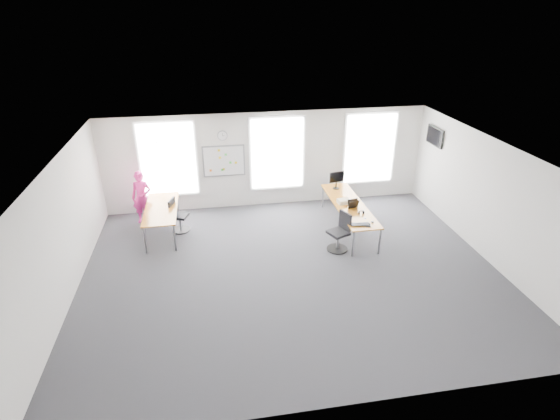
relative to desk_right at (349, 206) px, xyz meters
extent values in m
plane|color=#2A2A2F|center=(-2.03, -1.93, -0.71)|extent=(10.00, 10.00, 0.00)
plane|color=white|center=(-2.03, -1.93, 2.29)|extent=(10.00, 10.00, 0.00)
plane|color=silver|center=(-2.03, 2.07, 0.79)|extent=(10.00, 0.00, 10.00)
plane|color=silver|center=(-2.03, -5.93, 0.79)|extent=(10.00, 0.00, 10.00)
plane|color=silver|center=(-7.03, -1.93, 0.79)|extent=(0.00, 10.00, 10.00)
plane|color=silver|center=(2.97, -1.93, 0.79)|extent=(0.00, 10.00, 10.00)
cube|color=silver|center=(-5.03, 2.04, 0.99)|extent=(1.60, 0.06, 2.20)
cube|color=silver|center=(-1.73, 2.04, 0.99)|extent=(1.60, 0.06, 2.20)
cube|color=silver|center=(1.27, 2.04, 0.99)|extent=(1.60, 0.06, 2.20)
cube|color=#B7632B|center=(0.00, 0.00, 0.03)|extent=(0.84, 3.14, 0.03)
cylinder|color=gray|center=(-0.36, -1.51, -0.35)|extent=(0.05, 0.05, 0.73)
cylinder|color=gray|center=(0.36, -1.51, -0.35)|extent=(0.05, 0.05, 0.73)
cylinder|color=gray|center=(-0.36, 1.51, -0.35)|extent=(0.05, 0.05, 0.73)
cylinder|color=gray|center=(0.36, 1.51, -0.35)|extent=(0.05, 0.05, 0.73)
cube|color=#B7632B|center=(-5.24, 0.58, 0.07)|extent=(0.87, 2.18, 0.03)
cylinder|color=gray|center=(-5.61, -0.45, -0.33)|extent=(0.05, 0.05, 0.76)
cylinder|color=gray|center=(-4.86, -0.45, -0.33)|extent=(0.05, 0.05, 0.76)
cylinder|color=gray|center=(-5.61, 1.61, -0.33)|extent=(0.05, 0.05, 0.76)
cylinder|color=gray|center=(-4.86, 1.61, -0.33)|extent=(0.05, 0.05, 0.76)
cylinder|color=black|center=(-0.64, -1.12, -0.70)|extent=(0.56, 0.56, 0.03)
cylinder|color=gray|center=(-0.64, -1.12, -0.46)|extent=(0.06, 0.06, 0.45)
cube|color=black|center=(-0.64, -1.12, -0.21)|extent=(0.61, 0.61, 0.07)
cube|color=black|center=(-0.44, -1.04, 0.09)|extent=(0.22, 0.44, 0.48)
cylinder|color=black|center=(-4.77, 0.67, -0.70)|extent=(0.51, 0.51, 0.03)
cylinder|color=gray|center=(-4.77, 0.67, -0.48)|extent=(0.06, 0.06, 0.41)
cube|color=black|center=(-4.77, 0.67, -0.25)|extent=(0.55, 0.55, 0.07)
cube|color=black|center=(-4.95, 0.74, 0.03)|extent=(0.18, 0.41, 0.44)
imported|color=#D3237D|center=(-5.84, 1.41, 0.08)|extent=(0.63, 0.46, 1.59)
cube|color=silver|center=(-3.38, 2.04, 0.84)|extent=(1.20, 0.03, 0.90)
cylinder|color=gray|center=(-3.38, 2.04, 1.64)|extent=(0.30, 0.04, 0.30)
cube|color=black|center=(2.92, 1.07, 1.59)|extent=(0.06, 0.90, 0.55)
cube|color=black|center=(-0.11, -1.28, 0.06)|extent=(0.53, 0.30, 0.02)
ellipsoid|color=black|center=(0.24, -1.20, 0.07)|extent=(0.08, 0.12, 0.04)
cylinder|color=black|center=(0.14, -0.93, 0.05)|extent=(0.08, 0.08, 0.01)
cylinder|color=black|center=(0.06, -0.65, 0.09)|extent=(0.04, 0.08, 0.08)
cylinder|color=black|center=(0.19, -0.65, 0.09)|extent=(0.04, 0.08, 0.08)
cylinder|color=gold|center=(0.06, -0.65, 0.09)|extent=(0.01, 0.09, 0.09)
cube|color=black|center=(0.12, -0.65, 0.14)|extent=(0.15, 0.02, 0.01)
cube|color=black|center=(0.03, -0.22, 0.18)|extent=(0.32, 0.14, 0.25)
cube|color=orange|center=(0.03, -0.29, 0.17)|extent=(0.30, 0.15, 0.23)
cube|color=black|center=(0.03, -0.30, 0.18)|extent=(0.32, 0.15, 0.25)
cube|color=beige|center=(-0.13, 0.09, 0.11)|extent=(0.38, 0.31, 0.12)
cylinder|color=black|center=(-0.05, 1.17, 0.06)|extent=(0.20, 0.20, 0.02)
cylinder|color=black|center=(-0.05, 1.17, 0.16)|extent=(0.04, 0.04, 0.20)
cube|color=black|center=(-0.05, 1.16, 0.43)|extent=(0.49, 0.14, 0.33)
cube|color=black|center=(-0.05, 1.14, 0.43)|extent=(0.45, 0.10, 0.29)
camera|label=1|loc=(-3.83, -10.72, 5.27)|focal=28.00mm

